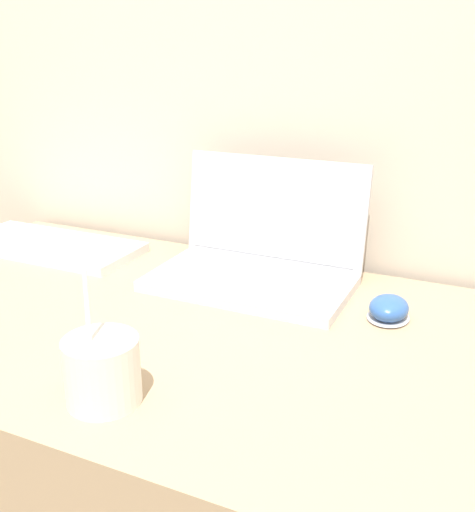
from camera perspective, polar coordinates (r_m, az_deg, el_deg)
wall_back at (r=1.27m, az=2.64°, el=22.35°), size 7.00×0.04×2.50m
desk at (r=1.23m, az=-5.54°, el=-21.88°), size 1.23×0.70×0.75m
laptop at (r=1.16m, az=2.03°, el=0.07°), size 0.38×0.25×0.23m
drink_cup at (r=0.80m, az=-12.76°, el=-10.48°), size 0.10×0.10×0.18m
computer_mouse at (r=1.04m, az=14.21°, el=-4.93°), size 0.07×0.08×0.04m
external_keyboard at (r=1.40m, az=-17.37°, el=0.92°), size 0.41×0.18×0.02m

